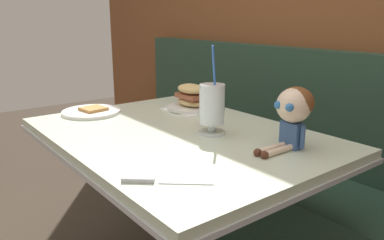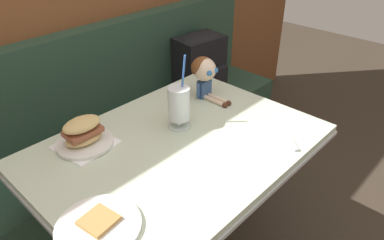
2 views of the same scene
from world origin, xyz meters
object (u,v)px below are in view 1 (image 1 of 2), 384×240
at_px(toast_plate, 92,111).
at_px(sandwich_plate, 191,99).
at_px(seated_doll, 294,109).
at_px(butter_knife, 151,181).
at_px(milkshake_glass, 212,107).

xyz_separation_m(toast_plate, sandwich_plate, (0.20, 0.39, 0.04)).
height_order(sandwich_plate, seated_doll, seated_doll).
bearing_deg(sandwich_plate, seated_doll, -6.48).
xyz_separation_m(butter_knife, seated_doll, (0.05, 0.50, 0.12)).
bearing_deg(milkshake_glass, seated_doll, 20.72).
relative_size(toast_plate, butter_knife, 1.31).
bearing_deg(butter_knife, seated_doll, 84.66).
bearing_deg(sandwich_plate, toast_plate, -117.70).
height_order(milkshake_glass, sandwich_plate, milkshake_glass).
height_order(toast_plate, seated_doll, seated_doll).
relative_size(milkshake_glass, butter_knife, 1.66).
relative_size(toast_plate, milkshake_glass, 0.79).
distance_m(milkshake_glass, butter_knife, 0.46).
height_order(toast_plate, butter_knife, toast_plate).
relative_size(toast_plate, seated_doll, 1.15).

